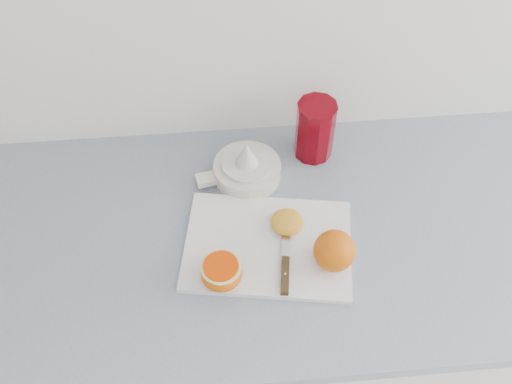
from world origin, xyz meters
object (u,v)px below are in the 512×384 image
Objects in this scene: citrus_juicer at (246,168)px; red_tumbler at (315,132)px; counter at (287,324)px; half_orange at (221,272)px; cutting_board at (268,245)px.

red_tumbler is at bearing 20.54° from citrus_juicer.
counter is at bearing -107.50° from red_tumbler.
red_tumbler is at bearing 72.50° from counter.
citrus_juicer is 0.17m from red_tumbler.
cutting_board is at bearing 37.42° from half_orange.
half_orange is (-0.16, -0.12, 0.48)m from counter.
counter is 0.50m from citrus_juicer.
citrus_juicer is at bearing 121.72° from counter.
citrus_juicer is (-0.09, 0.15, 0.47)m from counter.
red_tumbler is (0.23, 0.32, 0.03)m from half_orange.
half_orange is 0.42× the size of citrus_juicer.
counter is at bearing -58.28° from citrus_juicer.
citrus_juicer is at bearing -159.46° from red_tumbler.
citrus_juicer is (-0.03, 0.19, 0.02)m from cutting_board.
red_tumbler reaches higher than citrus_juicer.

